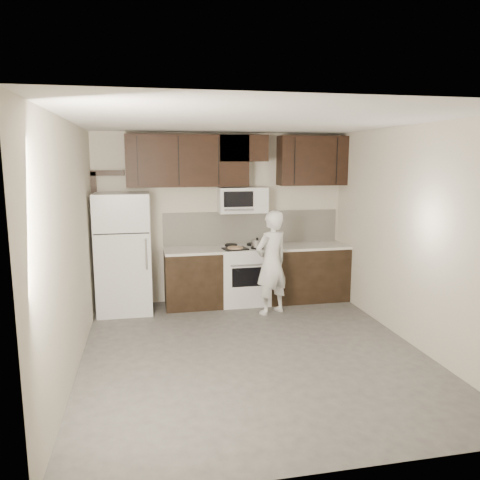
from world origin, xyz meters
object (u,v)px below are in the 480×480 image
object	(u,v)px
person	(272,263)
stove	(244,275)
microwave	(242,200)
refrigerator	(124,253)

from	to	relation	value
person	stove	bearing A→B (deg)	-89.74
stove	microwave	world-z (taller)	microwave
stove	refrigerator	xyz separation A→B (m)	(-1.85, -0.05, 0.44)
refrigerator	microwave	bearing A→B (deg)	5.15
microwave	refrigerator	distance (m)	2.00
refrigerator	person	size ratio (longest dim) A/B	1.16
refrigerator	person	xyz separation A→B (m)	(2.14, -0.54, -0.12)
microwave	stove	bearing A→B (deg)	-89.90
stove	microwave	xyz separation A→B (m)	(-0.00, 0.12, 1.19)
stove	refrigerator	size ratio (longest dim) A/B	0.52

